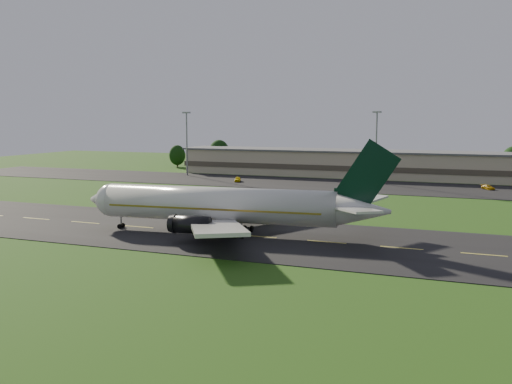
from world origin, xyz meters
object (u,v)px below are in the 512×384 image
(service_vehicle_b, at_px, (354,183))
(service_vehicle_c, at_px, (367,186))
(terminal, at_px, (389,165))
(light_mast_centre, at_px, (376,138))
(airliner, at_px, (224,206))
(service_vehicle_d, at_px, (488,187))
(service_vehicle_a, at_px, (238,179))
(light_mast_west, at_px, (187,136))

(service_vehicle_b, relative_size, service_vehicle_c, 1.03)
(terminal, distance_m, service_vehicle_c, 28.31)
(service_vehicle_b, bearing_deg, light_mast_centre, -18.52)
(airliner, bearing_deg, service_vehicle_d, 55.99)
(airliner, xyz_separation_m, service_vehicle_d, (40.64, 75.84, -3.98))
(light_mast_centre, bearing_deg, service_vehicle_d, -7.81)
(airliner, bearing_deg, terminal, 76.85)
(airliner, bearing_deg, service_vehicle_a, 105.45)
(light_mast_west, height_order, service_vehicle_a, light_mast_west)
(light_mast_west, distance_m, service_vehicle_d, 90.58)
(terminal, xyz_separation_m, service_vehicle_a, (-39.25, -27.02, -3.18))
(airliner, bearing_deg, light_mast_west, 115.71)
(light_mast_west, relative_size, light_mast_centre, 1.00)
(airliner, height_order, terminal, airliner)
(light_mast_centre, xyz_separation_m, service_vehicle_d, (29.68, -4.07, -12.05))
(light_mast_west, distance_m, service_vehicle_a, 27.40)
(light_mast_west, height_order, service_vehicle_d, light_mast_west)
(terminal, bearing_deg, light_mast_west, -165.24)
(airliner, distance_m, light_mast_west, 94.10)
(light_mast_centre, height_order, service_vehicle_d, light_mast_centre)
(service_vehicle_a, bearing_deg, light_mast_centre, -2.51)
(airliner, distance_m, service_vehicle_a, 74.22)
(light_mast_west, xyz_separation_m, light_mast_centre, (60.00, 0.00, 0.00))
(airliner, bearing_deg, service_vehicle_c, 75.16)
(airliner, relative_size, terminal, 0.35)
(light_mast_west, relative_size, service_vehicle_c, 4.74)
(service_vehicle_a, bearing_deg, terminal, 16.05)
(terminal, xyz_separation_m, service_vehicle_c, (-1.57, -28.07, -3.29))
(terminal, bearing_deg, airliner, -97.33)
(service_vehicle_a, bearing_deg, service_vehicle_c, -20.09)
(light_mast_west, relative_size, service_vehicle_b, 4.59)
(service_vehicle_b, bearing_deg, service_vehicle_d, -75.36)
(light_mast_west, distance_m, service_vehicle_b, 57.79)
(light_mast_centre, relative_size, service_vehicle_c, 4.74)
(terminal, height_order, service_vehicle_b, terminal)
(terminal, distance_m, service_vehicle_b, 26.26)
(light_mast_centre, bearing_deg, service_vehicle_a, -164.02)
(light_mast_west, bearing_deg, service_vehicle_b, -9.44)
(airliner, relative_size, service_vehicle_d, 12.69)
(service_vehicle_a, height_order, service_vehicle_b, service_vehicle_b)
(airliner, height_order, light_mast_centre, light_mast_centre)
(airliner, distance_m, service_vehicle_d, 86.14)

